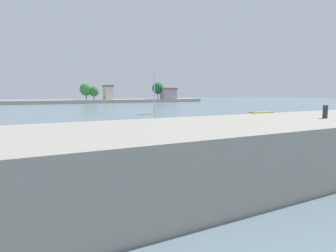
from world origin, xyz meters
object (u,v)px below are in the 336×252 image
Objects in this scene: moored_boat_3 at (153,124)px; moored_boat_5 at (235,120)px; moored_boat_2 at (119,132)px; mooring_bollard at (325,112)px; mooring_buoy_0 at (272,127)px; moored_boat_6 at (262,117)px; moored_boat_4 at (197,125)px; mooring_buoy_2 at (201,117)px; moored_boat_1 at (48,143)px; mooring_buoy_1 at (28,127)px.

moored_boat_3 reaches higher than moored_boat_5.
moored_boat_3 is at bearing 25.97° from moored_boat_2.
moored_boat_3 is at bearing 92.73° from mooring_bollard.
mooring_buoy_0 is (11.91, -5.93, -0.37)m from moored_boat_3.
moored_boat_6 is at bearing 3.47° from moored_boat_5.
mooring_bollard is 17.34m from mooring_buoy_0.
moored_boat_5 is (10.24, -1.65, 0.07)m from moored_boat_3.
moored_boat_3 is at bearing 155.65° from moored_boat_5.
moored_boat_2 is 0.77× the size of moored_boat_3.
moored_boat_3 is at bearing 139.83° from moored_boat_4.
mooring_bollard reaches higher than moored_boat_2.
mooring_buoy_0 is at bearing -29.30° from moored_boat_3.
mooring_buoy_2 is (1.86, 9.60, -0.38)m from moored_boat_5.
moored_boat_5 is at bearing -11.98° from moored_boat_3.
moored_boat_5 is 9.79m from mooring_buoy_2.
mooring_buoy_0 is (23.34, 1.36, -0.38)m from moored_boat_1.
mooring_bollard is 1.88× the size of mooring_buoy_1.
mooring_buoy_0 is at bearing -127.33° from moored_boat_6.
mooring_bollard is at bearing -61.71° from moored_boat_1.
moored_boat_1 is at bearing 179.42° from moored_boat_5.
mooring_buoy_1 is 24.20m from mooring_buoy_2.
moored_boat_6 is 8.59m from mooring_buoy_0.
moored_boat_1 reaches higher than mooring_buoy_0.
mooring_buoy_1 is (-23.98, 12.63, 0.04)m from mooring_buoy_0.
mooring_buoy_1 is at bearing 74.50° from moored_boat_1.
moored_boat_1 is at bearing -168.87° from moored_boat_4.
moored_boat_1 is (-12.34, 11.75, -2.41)m from mooring_bollard.
mooring_bollard is 2.43× the size of mooring_buoy_0.
mooring_buoy_1 is 0.89× the size of mooring_buoy_2.
mooring_buoy_0 is (7.94, -3.16, -0.32)m from moored_boat_4.
mooring_bollard is at bearing -133.38° from moored_boat_5.
mooring_buoy_2 is (23.53, 15.25, -0.32)m from moored_boat_1.
mooring_buoy_0 is 27.10m from mooring_buoy_1.
mooring_bollard reaches higher than mooring_buoy_1.
moored_boat_5 is 15.44× the size of mooring_buoy_1.
mooring_bollard reaches higher than moored_boat_4.
mooring_buoy_0 is (1.67, -4.28, -0.44)m from moored_boat_5.
moored_boat_4 is at bearing -1.76° from moored_boat_1.
moored_boat_2 is 13.70× the size of mooring_buoy_1.
moored_boat_3 reaches higher than mooring_buoy_0.
moored_boat_5 is 7.45m from moored_boat_6.
mooring_buoy_0 is at bearing -18.56° from moored_boat_2.
moored_boat_1 is 0.77× the size of moored_boat_3.
mooring_buoy_1 is at bearing 107.60° from moored_boat_2.
moored_boat_2 is 6.94m from moored_boat_3.
mooring_buoy_1 is (-29.37, 5.96, -0.42)m from moored_boat_6.
moored_boat_5 is at bearing 61.80° from mooring_bollard.
mooring_buoy_1 is at bearing -177.03° from mooring_buoy_2.
mooring_buoy_0 is 0.77× the size of mooring_buoy_1.
mooring_buoy_0 is (17.26, -1.52, -0.39)m from moored_boat_2.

